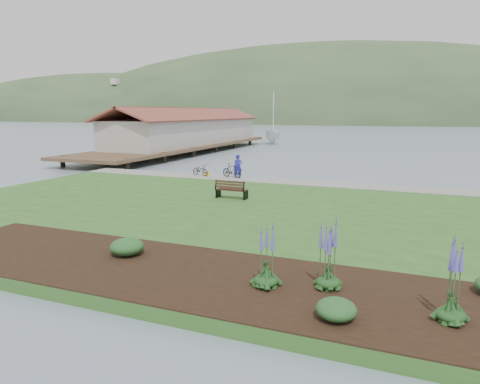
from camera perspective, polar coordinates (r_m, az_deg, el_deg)
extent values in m
plane|color=slate|center=(21.35, 5.26, -2.71)|extent=(600.00, 600.00, 0.00)
cube|color=#2A5A1F|center=(19.45, 3.58, -3.41)|extent=(34.00, 20.00, 0.40)
cube|color=gray|center=(27.83, 9.34, 1.20)|extent=(34.00, 2.20, 0.03)
cube|color=black|center=(11.45, 5.67, -12.54)|extent=(24.00, 4.40, 0.04)
cube|color=#4C3826|center=(52.87, -7.61, 6.15)|extent=(8.00, 36.00, 0.30)
cube|color=#B2ADA3|center=(54.52, -6.62, 8.05)|extent=(6.40, 28.00, 3.00)
cube|color=black|center=(22.61, -1.10, 0.31)|extent=(1.65, 0.61, 0.05)
cube|color=black|center=(22.28, -1.42, 0.95)|extent=(1.64, 0.19, 0.51)
cube|color=black|center=(22.98, -2.91, -0.13)|extent=(0.07, 0.56, 0.45)
cube|color=black|center=(22.34, 0.77, -0.43)|extent=(0.07, 0.56, 0.45)
imported|color=#232095|center=(29.28, -0.27, 3.68)|extent=(0.82, 0.69, 1.92)
imported|color=black|center=(30.77, -5.31, 2.95)|extent=(1.11, 1.68, 0.83)
imported|color=black|center=(29.73, -1.09, 2.86)|extent=(0.90, 1.69, 0.98)
imported|color=silver|center=(67.06, 4.42, 6.42)|extent=(12.79, 12.88, 25.44)
cube|color=yellow|center=(30.55, -4.35, 2.43)|extent=(0.29, 0.36, 0.33)
ellipsoid|color=#163D16|center=(11.37, 3.49, -11.74)|extent=(0.62, 0.62, 0.31)
cone|color=#48439C|center=(11.06, 3.54, -7.50)|extent=(0.32, 0.32, 1.46)
ellipsoid|color=#163D16|center=(11.48, 11.67, -11.71)|extent=(0.62, 0.62, 0.31)
cone|color=#48439C|center=(11.15, 11.86, -7.01)|extent=(0.40, 0.40, 1.67)
ellipsoid|color=#163D16|center=(10.66, 26.24, -14.46)|extent=(0.62, 0.62, 0.31)
cone|color=#48439C|center=(10.30, 26.68, -9.60)|extent=(0.36, 0.36, 1.61)
ellipsoid|color=#1E4C21|center=(14.14, -14.84, -7.05)|extent=(1.07, 1.07, 0.53)
ellipsoid|color=#1E4C21|center=(9.93, 12.71, -15.00)|extent=(0.90, 0.90, 0.45)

